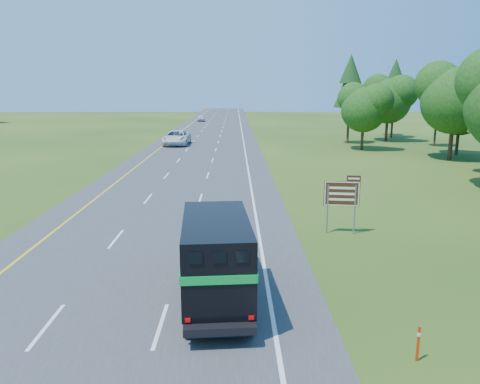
{
  "coord_description": "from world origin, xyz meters",
  "views": [
    {
      "loc": [
        4.25,
        -11.84,
        7.5
      ],
      "look_at": [
        4.54,
        14.4,
        1.73
      ],
      "focal_mm": 35.0,
      "sensor_mm": 36.0,
      "label": 1
    }
  ],
  "objects": [
    {
      "name": "horse_truck",
      "position": [
        3.56,
        3.95,
        1.74
      ],
      "size": [
        2.73,
        7.31,
        3.18
      ],
      "rotation": [
        0.0,
        0.0,
        0.07
      ],
      "color": "black",
      "rests_on": "road"
    },
    {
      "name": "delineator",
      "position": [
        9.37,
        -0.03,
        0.57
      ],
      "size": [
        0.09,
        0.05,
        1.06
      ],
      "color": "red",
      "rests_on": "ground"
    },
    {
      "name": "far_car",
      "position": [
        -3.91,
        101.02,
        0.79
      ],
      "size": [
        2.14,
        4.53,
        1.5
      ],
      "primitive_type": "imported",
      "rotation": [
        0.0,
        0.0,
        0.09
      ],
      "color": "silver",
      "rests_on": "road"
    },
    {
      "name": "tree_wall_right",
      "position": [
        26.0,
        30.0,
        6.0
      ],
      "size": [
        16.0,
        100.0,
        12.0
      ],
      "primitive_type": null,
      "color": "#15370F",
      "rests_on": "ground"
    },
    {
      "name": "exit_sign",
      "position": [
        9.87,
        11.94,
        2.04
      ],
      "size": [
        1.85,
        0.3,
        3.14
      ],
      "rotation": [
        0.0,
        0.0,
        -0.13
      ],
      "color": "gray",
      "rests_on": "ground"
    },
    {
      "name": "ground",
      "position": [
        0.0,
        0.0,
        0.0
      ],
      "size": [
        300.0,
        300.0,
        0.0
      ],
      "primitive_type": "plane",
      "color": "#234111",
      "rests_on": "ground"
    },
    {
      "name": "road",
      "position": [
        0.0,
        50.0,
        0.02
      ],
      "size": [
        15.0,
        260.0,
        0.04
      ],
      "primitive_type": "cube",
      "color": "#38383A",
      "rests_on": "ground"
    },
    {
      "name": "white_suv",
      "position": [
        -3.75,
        52.4,
        1.03
      ],
      "size": [
        3.43,
        7.2,
        1.98
      ],
      "primitive_type": "imported",
      "rotation": [
        0.0,
        0.0,
        -0.02
      ],
      "color": "silver",
      "rests_on": "road"
    },
    {
      "name": "lane_markings",
      "position": [
        0.0,
        50.0,
        0.04
      ],
      "size": [
        11.15,
        260.0,
        0.01
      ],
      "color": "yellow",
      "rests_on": "road"
    }
  ]
}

